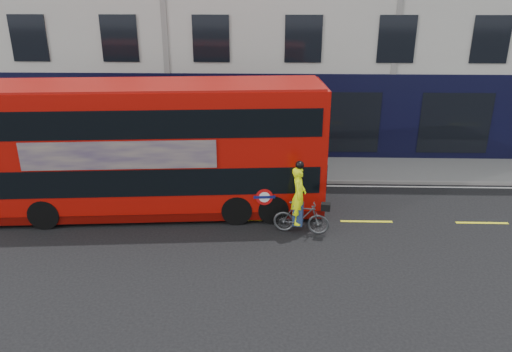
{
  "coord_description": "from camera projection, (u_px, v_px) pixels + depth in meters",
  "views": [
    {
      "loc": [
        4.57,
        -14.23,
        7.88
      ],
      "look_at": [
        4.14,
        1.22,
        1.78
      ],
      "focal_mm": 35.0,
      "sensor_mm": 36.0,
      "label": 1
    }
  ],
  "objects": [
    {
      "name": "kerb",
      "position": [
        160.0,
        180.0,
        20.87
      ],
      "size": [
        60.0,
        0.12,
        0.13
      ],
      "primitive_type": "cube",
      "color": "gray",
      "rests_on": "ground"
    },
    {
      "name": "bus",
      "position": [
        159.0,
        148.0,
        17.39
      ],
      "size": [
        11.74,
        3.51,
        4.67
      ],
      "rotation": [
        0.0,
        0.0,
        0.08
      ],
      "color": "#AD0D06",
      "rests_on": "ground"
    },
    {
      "name": "road_edge_line",
      "position": [
        158.0,
        184.0,
        20.61
      ],
      "size": [
        58.0,
        0.1,
        0.01
      ],
      "primitive_type": "cube",
      "color": "silver",
      "rests_on": "ground"
    },
    {
      "name": "cyclist",
      "position": [
        300.0,
        209.0,
        16.35
      ],
      "size": [
        1.92,
        0.84,
        2.54
      ],
      "rotation": [
        0.0,
        0.0,
        -0.17
      ],
      "color": "#444649",
      "rests_on": "ground"
    },
    {
      "name": "lane_dashes",
      "position": [
        139.0,
        219.0,
        17.63
      ],
      "size": [
        58.0,
        0.12,
        0.01
      ],
      "primitive_type": null,
      "color": "yellow",
      "rests_on": "ground"
    },
    {
      "name": "ground",
      "position": [
        128.0,
        239.0,
        16.24
      ],
      "size": [
        120.0,
        120.0,
        0.0
      ],
      "primitive_type": "plane",
      "color": "black",
      "rests_on": "ground"
    },
    {
      "name": "pavement",
      "position": [
        167.0,
        168.0,
        22.26
      ],
      "size": [
        60.0,
        3.0,
        0.12
      ],
      "primitive_type": "cube",
      "color": "slate",
      "rests_on": "ground"
    }
  ]
}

